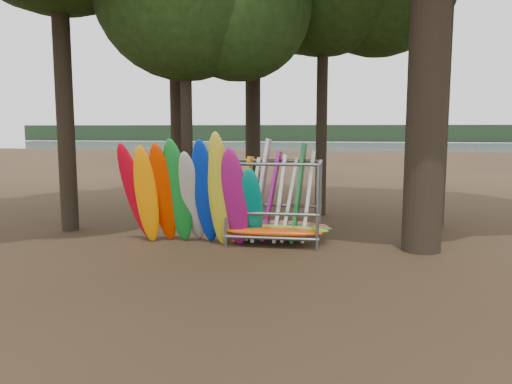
# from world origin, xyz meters

# --- Properties ---
(ground) EXTENTS (120.00, 120.00, 0.00)m
(ground) POSITION_xyz_m (0.00, 0.00, 0.00)
(ground) COLOR #47331E
(ground) RESTS_ON ground
(lake) EXTENTS (160.00, 160.00, 0.00)m
(lake) POSITION_xyz_m (0.00, 60.00, 0.00)
(lake) COLOR gray
(lake) RESTS_ON ground
(far_shore) EXTENTS (160.00, 4.00, 4.00)m
(far_shore) POSITION_xyz_m (0.00, 110.00, 2.00)
(far_shore) COLOR black
(far_shore) RESTS_ON ground
(kayak_row) EXTENTS (4.07, 1.89, 3.23)m
(kayak_row) POSITION_xyz_m (-0.99, 0.59, 1.39)
(kayak_row) COLOR red
(kayak_row) RESTS_ON ground
(storage_rack) EXTENTS (3.19, 1.55, 2.92)m
(storage_rack) POSITION_xyz_m (1.16, 1.33, 1.06)
(storage_rack) COLOR slate
(storage_rack) RESTS_ON ground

